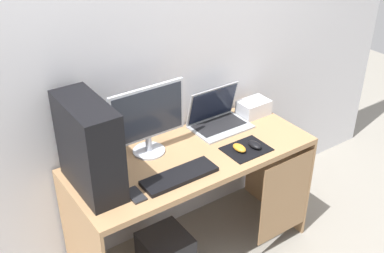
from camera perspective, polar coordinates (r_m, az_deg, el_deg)
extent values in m
plane|color=gray|center=(3.20, 0.00, -14.62)|extent=(8.00, 8.00, 0.00)
cube|color=silver|center=(2.73, -4.11, 9.61)|extent=(4.00, 0.04, 2.60)
cube|color=#A37A51|center=(2.73, 0.00, -3.58)|extent=(1.44, 0.60, 0.03)
cube|color=#A37A51|center=(3.33, 10.14, -5.05)|extent=(0.02, 0.60, 0.72)
cube|color=#96704B|center=(3.03, 11.15, -8.44)|extent=(0.40, 0.01, 0.58)
cube|color=black|center=(2.39, -12.27, -2.36)|extent=(0.19, 0.44, 0.49)
cylinder|color=#B7BCC6|center=(2.75, -5.19, -2.93)|extent=(0.19, 0.19, 0.01)
cylinder|color=#B7BCC6|center=(2.72, -5.24, -2.03)|extent=(0.04, 0.04, 0.09)
cube|color=#B7BCC6|center=(2.61, -5.34, 1.61)|extent=(0.46, 0.02, 0.31)
cube|color=#232833|center=(2.61, -5.23, 1.53)|extent=(0.43, 0.00, 0.28)
cube|color=#9EA3A8|center=(2.98, 3.48, -0.06)|extent=(0.36, 0.25, 0.01)
cube|color=black|center=(2.98, 3.26, 0.22)|extent=(0.32, 0.17, 0.00)
cube|color=#9EA3A8|center=(2.98, 2.46, 2.76)|extent=(0.36, 0.07, 0.24)
cube|color=black|center=(2.97, 2.54, 2.68)|extent=(0.33, 0.06, 0.22)
cube|color=silver|center=(3.13, 7.41, 2.27)|extent=(0.20, 0.14, 0.10)
cube|color=black|center=(2.53, -1.51, -5.97)|extent=(0.42, 0.14, 0.02)
cube|color=black|center=(2.78, 6.54, -2.72)|extent=(0.26, 0.20, 0.00)
ellipsoid|color=orange|center=(2.75, 5.72, -2.58)|extent=(0.06, 0.10, 0.03)
ellipsoid|color=black|center=(2.79, 7.55, -2.19)|extent=(0.06, 0.10, 0.03)
cube|color=#232326|center=(2.43, -6.82, -8.17)|extent=(0.07, 0.13, 0.01)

